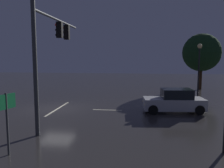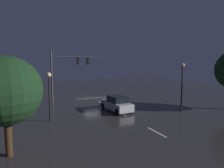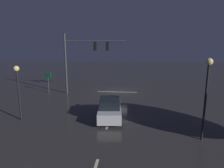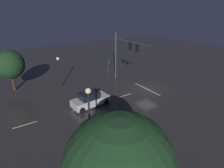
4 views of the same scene
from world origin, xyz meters
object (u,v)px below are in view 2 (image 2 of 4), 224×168
object	(u,v)px
street_lamp_left_kerb	(182,78)
street_lamp_right_kerb	(49,87)
traffic_signal_assembly	(68,67)
car_approaching	(117,104)
route_sign	(33,90)
tree_right_near	(6,91)

from	to	relation	value
street_lamp_left_kerb	street_lamp_right_kerb	world-z (taller)	street_lamp_left_kerb
traffic_signal_assembly	car_approaching	bearing A→B (deg)	116.99
car_approaching	route_sign	world-z (taller)	route_sign
street_lamp_right_kerb	route_sign	size ratio (longest dim) A/B	1.72
traffic_signal_assembly	tree_right_near	bearing A→B (deg)	67.93
street_lamp_right_kerb	tree_right_near	size ratio (longest dim) A/B	0.80
traffic_signal_assembly	tree_right_near	distance (m)	15.52
street_lamp_right_kerb	street_lamp_left_kerb	bearing A→B (deg)	171.33
route_sign	tree_right_near	bearing A→B (deg)	85.21
tree_right_near	street_lamp_right_kerb	bearing A→B (deg)	-114.66
car_approaching	route_sign	distance (m)	11.53
car_approaching	tree_right_near	world-z (taller)	tree_right_near
street_lamp_left_kerb	route_sign	distance (m)	18.46
car_approaching	route_sign	bearing A→B (deg)	-42.38
car_approaching	street_lamp_left_kerb	size ratio (longest dim) A/B	0.85
tree_right_near	traffic_signal_assembly	bearing A→B (deg)	-112.07
street_lamp_right_kerb	tree_right_near	world-z (taller)	tree_right_near
car_approaching	route_sign	xyz separation A→B (m)	(8.48, -7.74, 1.05)
car_approaching	traffic_signal_assembly	bearing A→B (deg)	-63.01
traffic_signal_assembly	car_approaching	xyz separation A→B (m)	(-3.88, 7.63, -4.05)
route_sign	traffic_signal_assembly	bearing A→B (deg)	178.55
street_lamp_left_kerb	tree_right_near	world-z (taller)	tree_right_near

